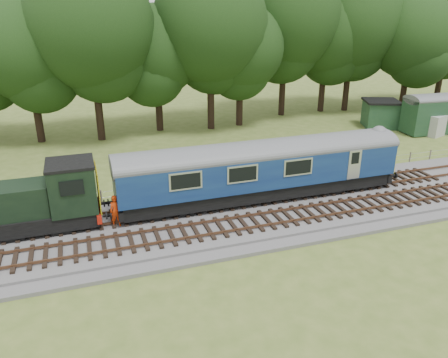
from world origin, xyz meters
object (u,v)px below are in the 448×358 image
object	(u,v)px
caravan	(438,123)
worker	(116,211)
shunter_loco	(21,205)
dmu_railcar	(262,165)

from	to	relation	value
caravan	worker	bearing A→B (deg)	179.39
shunter_loco	caravan	xyz separation A→B (m)	(37.21, 9.81, -0.95)
dmu_railcar	caravan	world-z (taller)	dmu_railcar
worker	dmu_railcar	bearing A→B (deg)	0.59
dmu_railcar	shunter_loco	distance (m)	13.94
shunter_loco	caravan	world-z (taller)	shunter_loco
dmu_railcar	caravan	distance (m)	25.31
dmu_railcar	shunter_loco	size ratio (longest dim) A/B	2.02
dmu_railcar	shunter_loco	xyz separation A→B (m)	(-13.93, 0.00, -0.63)
shunter_loco	worker	xyz separation A→B (m)	(4.82, -0.90, -0.71)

